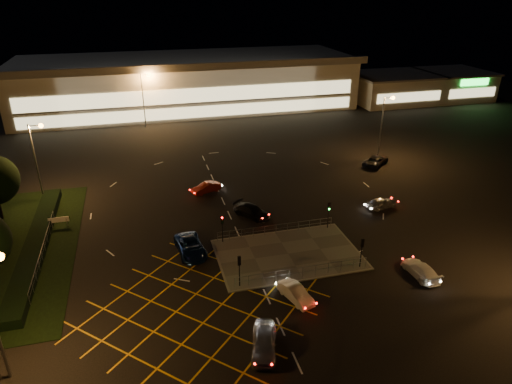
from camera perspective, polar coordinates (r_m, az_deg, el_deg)
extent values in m
plane|color=black|center=(48.18, 1.00, -6.92)|extent=(180.00, 180.00, 0.00)
cube|color=#4C4944|center=(47.05, 4.04, -7.75)|extent=(14.00, 9.00, 0.12)
cube|color=black|center=(53.03, -25.77, -5.84)|extent=(2.00, 26.00, 1.00)
cube|color=beige|center=(104.01, -8.58, 13.27)|extent=(70.00, 25.00, 10.00)
cube|color=slate|center=(103.12, -8.77, 16.10)|extent=(72.00, 26.50, 0.60)
cube|color=#FFEAA5|center=(91.83, -7.59, 11.81)|extent=(66.00, 0.20, 3.00)
cube|color=#FFEAA5|center=(92.59, -7.48, 9.88)|extent=(66.00, 0.20, 2.20)
cube|color=beige|center=(111.83, 16.71, 12.28)|extent=(18.00, 14.00, 6.00)
cube|color=slate|center=(111.24, 16.91, 13.86)|extent=(18.80, 14.80, 0.40)
cube|color=#FFEAA5|center=(106.10, 18.61, 11.18)|extent=(15.30, 0.20, 2.00)
cube|color=beige|center=(120.81, 23.39, 12.19)|extent=(14.00, 14.00, 6.00)
cube|color=slate|center=(120.27, 23.64, 13.64)|extent=(14.80, 14.80, 0.40)
cube|color=#FFEAA5|center=(115.53, 25.43, 11.12)|extent=(11.90, 0.20, 2.00)
cube|color=#19E533|center=(115.01, 25.69, 12.26)|extent=(7.00, 0.30, 1.40)
sphere|color=orange|center=(32.84, -29.39, -7.07)|extent=(0.56, 0.56, 0.56)
cylinder|color=slate|center=(62.18, -25.77, 3.18)|extent=(0.20, 0.20, 10.00)
cylinder|color=slate|center=(60.63, -25.95, 7.47)|extent=(1.40, 0.12, 0.12)
sphere|color=orange|center=(60.51, -25.29, 7.51)|extent=(0.56, 0.56, 0.56)
cylinder|color=slate|center=(72.02, 15.34, 7.53)|extent=(0.20, 0.20, 10.00)
cylinder|color=slate|center=(71.17, 16.28, 11.24)|extent=(1.40, 0.12, 0.12)
sphere|color=orange|center=(71.54, 16.76, 11.20)|extent=(0.56, 0.56, 0.56)
cylinder|color=slate|center=(89.72, -13.91, 11.00)|extent=(0.20, 0.20, 10.00)
cylinder|color=slate|center=(88.77, -13.77, 14.06)|extent=(1.40, 0.12, 0.12)
sphere|color=orange|center=(88.80, -13.30, 14.07)|extent=(0.56, 0.56, 0.56)
cylinder|color=slate|center=(100.55, 9.97, 12.79)|extent=(0.20, 0.20, 10.00)
cylinder|color=slate|center=(99.98, 10.56, 15.48)|extent=(1.40, 0.12, 0.12)
sphere|color=orange|center=(100.29, 10.93, 15.45)|extent=(0.56, 0.56, 0.56)
cylinder|color=black|center=(41.60, -2.08, -9.97)|extent=(0.10, 0.10, 3.00)
cube|color=black|center=(40.92, -2.11, -8.59)|extent=(0.28, 0.18, 0.90)
sphere|color=#19FF33|center=(41.03, -2.15, -8.49)|extent=(0.16, 0.16, 0.16)
cylinder|color=black|center=(45.28, 13.01, -7.49)|extent=(0.10, 0.10, 3.00)
cube|color=black|center=(44.66, 13.16, -6.19)|extent=(0.28, 0.18, 0.90)
sphere|color=#19FF33|center=(44.76, 13.08, -6.11)|extent=(0.16, 0.16, 0.16)
cylinder|color=black|center=(48.25, -4.23, -4.70)|extent=(0.10, 0.10, 3.00)
cube|color=black|center=(47.67, -4.27, -3.44)|extent=(0.28, 0.18, 0.90)
sphere|color=#FF0C0C|center=(47.56, -4.24, -3.52)|extent=(0.16, 0.16, 0.16)
cylinder|color=black|center=(51.46, 9.01, -2.96)|extent=(0.10, 0.10, 3.00)
cube|color=black|center=(50.92, 9.10, -1.77)|extent=(0.28, 0.18, 0.90)
sphere|color=#19FF33|center=(50.81, 9.16, -1.83)|extent=(0.16, 0.16, 0.16)
cylinder|color=black|center=(60.81, -29.38, -1.73)|extent=(0.36, 0.36, 2.88)
imported|color=#B6B8BE|center=(35.98, 1.01, -18.22)|extent=(3.14, 4.95, 1.57)
imported|color=silver|center=(40.84, 4.97, -12.49)|extent=(2.52, 4.17, 1.30)
imported|color=#0B1C46|center=(47.30, -8.20, -6.77)|extent=(3.10, 5.75, 1.53)
imported|color=black|center=(53.86, -0.52, -2.40)|extent=(4.43, 5.09, 1.41)
imported|color=#B0B3B8|center=(57.94, 15.42, -1.33)|extent=(4.25, 2.36, 1.37)
imported|color=maroon|center=(60.40, -6.26, 0.53)|extent=(4.18, 2.74, 1.30)
imported|color=black|center=(71.40, 14.73, 3.81)|extent=(5.60, 5.21, 1.46)
imported|color=silver|center=(46.25, 19.91, -9.14)|extent=(2.00, 4.54, 1.30)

